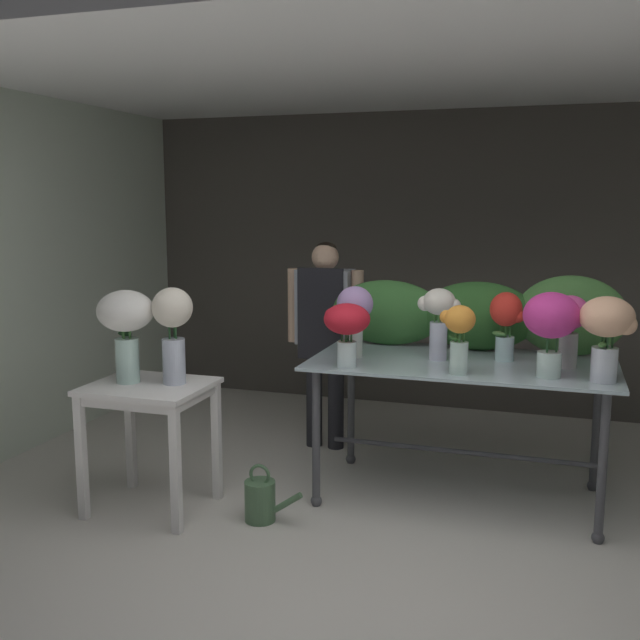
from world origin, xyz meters
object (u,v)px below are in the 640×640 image
object	(u,v)px
display_table_glass	(461,382)
florist	(325,323)
vase_magenta_lilies	(551,322)
vase_cream_lisianthus_tall	(173,327)
vase_crimson_snapdragons	(346,325)
vase_peach_roses	(607,327)
watering_can	(261,500)
vase_sunset_freesia	(459,333)
vase_ivory_stock	(439,316)
vase_fuchsia_anemones	(569,323)
vase_white_roses_tall	(126,321)
side_table_white	(150,402)
vase_lilac_tulips	(355,311)
vase_scarlet_dahlias	(506,320)

from	to	relation	value
display_table_glass	florist	distance (m)	1.30
florist	vase_magenta_lilies	distance (m)	1.87
vase_cream_lisianthus_tall	vase_crimson_snapdragons	bearing A→B (deg)	17.17
vase_peach_roses	watering_can	world-z (taller)	vase_peach_roses
vase_magenta_lilies	vase_cream_lisianthus_tall	size ratio (longest dim) A/B	0.83
vase_peach_roses	vase_sunset_freesia	distance (m)	0.78
vase_ivory_stock	vase_fuchsia_anemones	xyz separation A→B (m)	(0.76, 0.01, -0.01)
vase_white_roses_tall	vase_cream_lisianthus_tall	bearing A→B (deg)	12.04
vase_magenta_lilies	vase_white_roses_tall	xyz separation A→B (m)	(-2.39, -0.47, -0.04)
watering_can	vase_cream_lisianthus_tall	bearing A→B (deg)	177.63
side_table_white	vase_crimson_snapdragons	size ratio (longest dim) A/B	2.05
vase_magenta_lilies	vase_sunset_freesia	distance (m)	0.50
vase_peach_roses	watering_can	distance (m)	2.16
side_table_white	watering_can	world-z (taller)	side_table_white
side_table_white	display_table_glass	bearing A→B (deg)	22.91
vase_white_roses_tall	vase_magenta_lilies	bearing A→B (deg)	11.06
vase_white_roses_tall	vase_cream_lisianthus_tall	xyz separation A→B (m)	(0.27, 0.06, -0.03)
vase_peach_roses	vase_white_roses_tall	xyz separation A→B (m)	(-2.67, -0.45, -0.03)
side_table_white	vase_lilac_tulips	distance (m)	1.37
vase_cream_lisianthus_tall	vase_white_roses_tall	bearing A→B (deg)	-167.96
vase_magenta_lilies	vase_scarlet_dahlias	bearing A→B (deg)	125.78
vase_fuchsia_anemones	vase_sunset_freesia	distance (m)	0.69
florist	vase_sunset_freesia	size ratio (longest dim) A/B	3.94
vase_ivory_stock	watering_can	world-z (taller)	vase_ivory_stock
side_table_white	vase_magenta_lilies	distance (m)	2.36
vase_lilac_tulips	vase_white_roses_tall	size ratio (longest dim) A/B	0.80
vase_sunset_freesia	vase_white_roses_tall	bearing A→B (deg)	-168.55
vase_fuchsia_anemones	vase_lilac_tulips	xyz separation A→B (m)	(-1.27, -0.08, 0.02)
florist	vase_sunset_freesia	xyz separation A→B (m)	(1.11, -1.02, 0.16)
florist	vase_lilac_tulips	size ratio (longest dim) A/B	3.49
vase_fuchsia_anemones	vase_lilac_tulips	distance (m)	1.27
vase_cream_lisianthus_tall	vase_fuchsia_anemones	bearing A→B (deg)	17.13
florist	vase_crimson_snapdragons	xyz separation A→B (m)	(0.46, -1.04, 0.18)
florist	vase_fuchsia_anemones	size ratio (longest dim) A/B	3.62
vase_sunset_freesia	vase_crimson_snapdragons	bearing A→B (deg)	-177.83
side_table_white	florist	xyz separation A→B (m)	(0.65, 1.41, 0.28)
vase_sunset_freesia	vase_scarlet_dahlias	distance (m)	0.50
vase_ivory_stock	vase_scarlet_dahlias	distance (m)	0.41
vase_lilac_tulips	vase_cream_lisianthus_tall	world-z (taller)	vase_cream_lisianthus_tall
vase_sunset_freesia	vase_scarlet_dahlias	bearing A→B (deg)	63.14
vase_sunset_freesia	vase_lilac_tulips	bearing A→B (deg)	157.62
vase_white_roses_tall	display_table_glass	bearing A→B (deg)	21.36
vase_crimson_snapdragons	vase_lilac_tulips	bearing A→B (deg)	95.73
vase_magenta_lilies	vase_peach_roses	distance (m)	0.29
side_table_white	watering_can	distance (m)	0.88
side_table_white	vase_lilac_tulips	xyz separation A→B (m)	(1.08, 0.67, 0.50)
vase_fuchsia_anemones	display_table_glass	bearing A→B (deg)	-179.44
vase_magenta_lilies	vase_white_roses_tall	world-z (taller)	vase_magenta_lilies
vase_peach_roses	vase_fuchsia_anemones	world-z (taller)	vase_peach_roses
vase_magenta_lilies	vase_peach_roses	bearing A→B (deg)	-3.98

